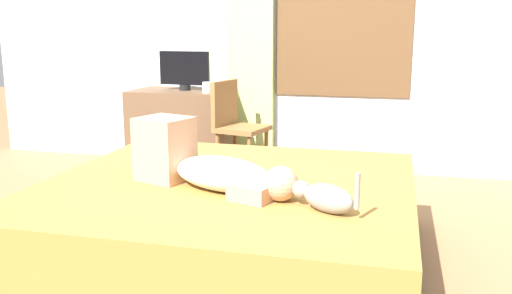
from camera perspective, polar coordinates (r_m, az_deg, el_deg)
The scene contains 10 objects.
ground_plane at distance 3.14m, azimuth -2.89°, elevation -11.95°, with size 16.00×16.00×0.00m, color olive.
back_wall_with_window at distance 5.13m, azimuth 5.05°, elevation 13.94°, with size 6.40×0.14×2.90m.
bed at distance 3.04m, azimuth -2.80°, elevation -7.93°, with size 2.00×1.91×0.48m.
person_lying at distance 2.83m, azimuth -5.13°, elevation -1.94°, with size 0.93×0.50×0.34m.
cat at distance 2.47m, azimuth 7.17°, elevation -5.18°, with size 0.32×0.23×0.21m.
desk at distance 5.11m, azimuth -7.62°, elevation 1.75°, with size 0.90×0.56×0.74m.
tv_monitor at distance 5.03m, azimuth -7.44°, elevation 7.93°, with size 0.48×0.10×0.35m.
cup at distance 4.81m, azimuth -5.12°, elevation 6.19°, with size 0.08×0.08×0.09m, color white.
chair_by_desk at distance 4.65m, azimuth -2.21°, elevation 2.55°, with size 0.46×0.46×0.86m.
curtain_left at distance 5.11m, azimuth -0.63°, elevation 11.10°, with size 0.44×0.06×2.38m, color #ADCC75.
Camera 1 is at (0.87, -2.73, 1.27)m, focal length 38.49 mm.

